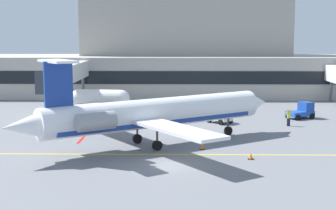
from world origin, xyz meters
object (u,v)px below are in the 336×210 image
at_px(pushback_tractor, 218,114).
at_px(fuel_tank, 100,98).
at_px(baggage_tug, 302,111).
at_px(marshaller, 289,117).
at_px(regional_jet, 152,114).

height_order(pushback_tractor, fuel_tank, fuel_tank).
relative_size(baggage_tug, pushback_tractor, 1.17).
bearing_deg(marshaller, baggage_tug, 61.96).
relative_size(baggage_tug, marshaller, 1.88).
bearing_deg(fuel_tank, regional_jet, -70.19).
bearing_deg(marshaller, regional_jet, -144.62).
bearing_deg(pushback_tractor, fuel_tank, 145.39).
distance_m(regional_jet, baggage_tug, 24.09).
xyz_separation_m(pushback_tractor, marshaller, (7.90, -1.97, -0.02)).
relative_size(pushback_tractor, fuel_tank, 0.38).
height_order(regional_jet, baggage_tug, regional_jet).
xyz_separation_m(baggage_tug, marshaller, (-2.83, -5.32, 0.10)).
bearing_deg(fuel_tank, marshaller, -28.44).
relative_size(regional_jet, marshaller, 12.40).
xyz_separation_m(regional_jet, fuel_tank, (-8.43, 23.40, -1.55)).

